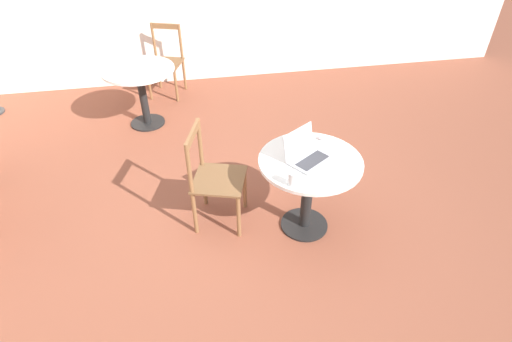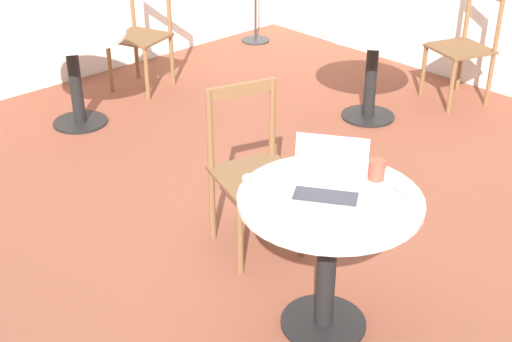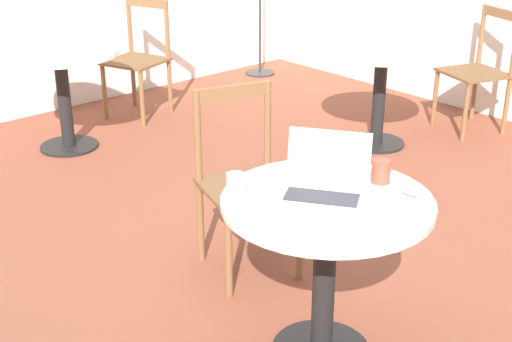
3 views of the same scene
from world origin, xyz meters
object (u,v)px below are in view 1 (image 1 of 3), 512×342
at_px(cafe_table_near, 309,176).
at_px(chair_near_back, 214,179).
at_px(mouse, 323,137).
at_px(chair_mid_right, 166,62).
at_px(drinking_glass, 293,179).
at_px(cafe_table_mid, 140,82).
at_px(laptop, 306,154).
at_px(mug, 305,136).

xyz_separation_m(cafe_table_near, chair_near_back, (0.24, 0.76, -0.10)).
height_order(cafe_table_near, mouse, mouse).
height_order(cafe_table_near, chair_mid_right, chair_mid_right).
bearing_deg(chair_mid_right, drinking_glass, -164.01).
bearing_deg(drinking_glass, mouse, -37.22).
bearing_deg(cafe_table_mid, mouse, -138.44).
distance_m(cafe_table_near, laptop, 0.22).
distance_m(cafe_table_near, mouse, 0.38).
bearing_deg(cafe_table_near, cafe_table_mid, 34.22).
xyz_separation_m(chair_near_back, laptop, (-0.22, -0.73, 0.31)).
bearing_deg(mug, chair_mid_right, 23.94).
relative_size(cafe_table_near, laptop, 1.97).
relative_size(cafe_table_mid, mouse, 8.33).
relative_size(mug, drinking_glass, 1.02).
bearing_deg(chair_mid_right, mouse, -153.32).
xyz_separation_m(laptop, mug, (0.26, -0.07, -0.00)).
bearing_deg(chair_mid_right, cafe_table_mid, 160.62).
xyz_separation_m(mouse, mug, (0.01, 0.16, 0.03)).
height_order(mug, drinking_glass, drinking_glass).
bearing_deg(chair_near_back, cafe_table_mid, 19.74).
bearing_deg(laptop, mug, -14.38).
xyz_separation_m(laptop, mouse, (0.26, -0.23, -0.03)).
bearing_deg(laptop, chair_near_back, 73.20).
height_order(laptop, drinking_glass, laptop).
distance_m(chair_mid_right, drinking_glass, 3.35).
distance_m(cafe_table_near, cafe_table_mid, 2.55).
relative_size(cafe_table_near, chair_mid_right, 0.90).
xyz_separation_m(cafe_table_near, chair_mid_right, (2.93, 1.14, -0.10)).
relative_size(cafe_table_near, chair_near_back, 0.90).
xyz_separation_m(cafe_table_mid, chair_near_back, (-1.87, -0.67, -0.10)).
bearing_deg(drinking_glass, chair_mid_right, 15.99).
relative_size(chair_near_back, mouse, 9.29).
height_order(cafe_table_mid, laptop, laptop).
bearing_deg(laptop, chair_mid_right, 20.84).
xyz_separation_m(cafe_table_near, drinking_glass, (-0.28, 0.22, 0.22)).
bearing_deg(cafe_table_mid, chair_mid_right, -19.38).
height_order(mouse, mug, mug).
relative_size(cafe_table_mid, drinking_glass, 7.36).
distance_m(cafe_table_near, drinking_glass, 0.42).
bearing_deg(mug, cafe_table_mid, 38.75).
bearing_deg(cafe_table_near, chair_mid_right, 21.30).
xyz_separation_m(cafe_table_mid, drinking_glass, (-2.38, -1.21, 0.22)).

